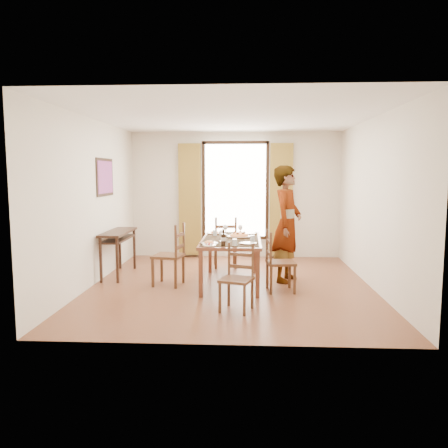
{
  "coord_description": "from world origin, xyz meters",
  "views": [
    {
      "loc": [
        0.26,
        -6.96,
        1.82
      ],
      "look_at": [
        -0.12,
        0.06,
        1.0
      ],
      "focal_mm": 35.0,
      "sensor_mm": 36.0,
      "label": 1
    }
  ],
  "objects_px": {
    "man": "(287,224)",
    "pasta_platter": "(239,234)",
    "console_table": "(118,237)",
    "dining_table": "(231,243)"
  },
  "relations": [
    {
      "from": "console_table",
      "to": "pasta_platter",
      "type": "bearing_deg",
      "value": -9.58
    },
    {
      "from": "console_table",
      "to": "man",
      "type": "bearing_deg",
      "value": -4.88
    },
    {
      "from": "man",
      "to": "pasta_platter",
      "type": "height_order",
      "value": "man"
    },
    {
      "from": "man",
      "to": "pasta_platter",
      "type": "distance_m",
      "value": 0.83
    },
    {
      "from": "dining_table",
      "to": "pasta_platter",
      "type": "bearing_deg",
      "value": 48.28
    },
    {
      "from": "console_table",
      "to": "pasta_platter",
      "type": "relative_size",
      "value": 3.0
    },
    {
      "from": "man",
      "to": "pasta_platter",
      "type": "relative_size",
      "value": 4.87
    },
    {
      "from": "dining_table",
      "to": "pasta_platter",
      "type": "distance_m",
      "value": 0.22
    },
    {
      "from": "console_table",
      "to": "dining_table",
      "type": "distance_m",
      "value": 2.09
    },
    {
      "from": "dining_table",
      "to": "man",
      "type": "distance_m",
      "value": 1.0
    }
  ]
}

